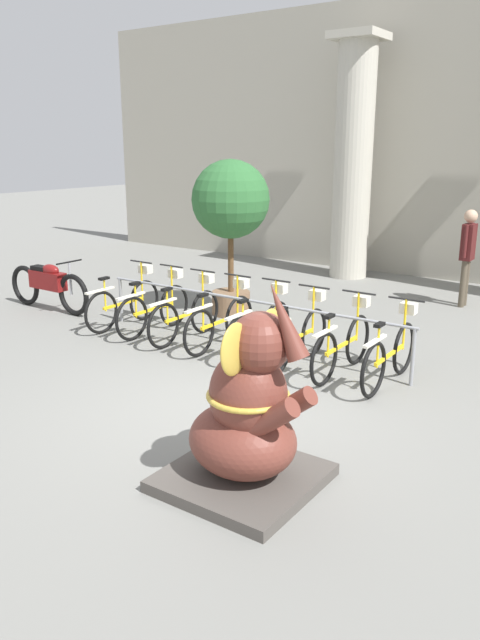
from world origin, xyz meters
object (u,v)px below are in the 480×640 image
(person_pedestrian, at_px, (468,248))
(bicycle_0, at_px, (125,302))
(bicycle_4, at_px, (260,327))
(bicycle_6, at_px, (343,344))
(bicycle_7, at_px, (391,353))
(bicycle_1, at_px, (155,307))
(potted_tree, at_px, (231,207))
(bicycle_2, at_px, (186,314))
(motorcycle, at_px, (48,284))
(bicycle_5, at_px, (298,336))
(bicycle_3, at_px, (221,320))
(elephant_statue, at_px, (248,418))

(person_pedestrian, bearing_deg, bicycle_0, -132.66)
(bicycle_4, bearing_deg, person_pedestrian, 70.67)
(bicycle_6, bearing_deg, bicycle_7, 0.04)
(bicycle_4, bearing_deg, bicycle_1, -178.55)
(bicycle_6, height_order, potted_tree, potted_tree)
(bicycle_0, bearing_deg, bicycle_1, 1.48)
(bicycle_2, relative_size, motorcycle, 0.80)
(bicycle_5, bearing_deg, bicycle_0, -179.84)
(potted_tree, bearing_deg, bicycle_3, -58.48)
(bicycle_4, xyz_separation_m, potted_tree, (-1.64, 1.55, 1.47))
(bicycle_0, xyz_separation_m, bicycle_2, (1.32, 0.00, 0.00))
(bicycle_4, distance_m, bicycle_5, 0.66)
(bicycle_6, height_order, elephant_statue, elephant_statue)
(bicycle_2, distance_m, bicycle_6, 2.63)
(bicycle_0, bearing_deg, bicycle_5, 0.16)
(bicycle_3, relative_size, elephant_statue, 0.88)
(elephant_statue, height_order, motorcycle, elephant_statue)
(motorcycle, relative_size, potted_tree, 0.78)
(bicycle_4, xyz_separation_m, bicycle_6, (1.32, -0.02, 0.00))
(bicycle_4, height_order, potted_tree, potted_tree)
(potted_tree, bearing_deg, bicycle_2, -78.76)
(motorcycle, bearing_deg, bicycle_4, 1.57)
(bicycle_6, height_order, motorcycle, bicycle_6)
(bicycle_1, bearing_deg, bicycle_4, 1.45)
(motorcycle, bearing_deg, potted_tree, 30.27)
(bicycle_3, distance_m, potted_tree, 2.38)
(bicycle_5, bearing_deg, bicycle_6, 3.49)
(bicycle_0, height_order, bicycle_3, same)
(person_pedestrian, bearing_deg, bicycle_4, -109.33)
(bicycle_1, distance_m, potted_tree, 2.20)
(bicycle_5, bearing_deg, potted_tree, 144.94)
(bicycle_2, bearing_deg, bicycle_4, 2.76)
(bicycle_4, xyz_separation_m, person_pedestrian, (1.58, 4.50, 0.67))
(bicycle_3, height_order, elephant_statue, elephant_statue)
(bicycle_3, xyz_separation_m, bicycle_6, (1.97, 0.03, 0.00))
(person_pedestrian, bearing_deg, bicycle_3, -116.21)
(bicycle_2, relative_size, person_pedestrian, 0.94)
(bicycle_6, xyz_separation_m, potted_tree, (-2.95, 1.57, 1.47))
(bicycle_4, distance_m, bicycle_7, 1.97)
(bicycle_3, bearing_deg, person_pedestrian, 63.79)
(bicycle_0, bearing_deg, elephant_statue, -33.52)
(person_pedestrian, bearing_deg, bicycle_2, -122.38)
(bicycle_6, distance_m, elephant_statue, 3.10)
(bicycle_2, relative_size, potted_tree, 0.62)
(bicycle_1, xyz_separation_m, bicycle_4, (1.97, 0.05, 0.00))
(bicycle_3, bearing_deg, bicycle_4, 3.81)
(bicycle_2, relative_size, bicycle_6, 1.00)
(bicycle_1, xyz_separation_m, bicycle_3, (1.32, 0.01, 0.00))
(bicycle_0, height_order, bicycle_4, same)
(bicycle_5, xyz_separation_m, person_pedestrian, (0.92, 4.56, 0.67))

